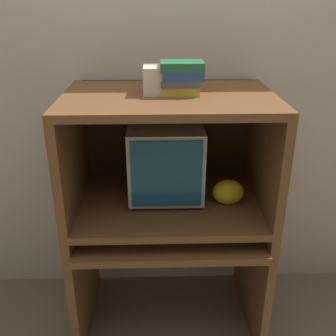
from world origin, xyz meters
The scene contains 10 objects.
wall_back centered at (0.00, 0.72, 1.30)m, with size 6.00×0.06×2.60m.
desk_base centered at (0.00, 0.29, 0.43)m, with size 0.97×0.69×0.67m.
desk_monitor_shelf centered at (0.00, 0.33, 0.75)m, with size 0.97×0.66×0.11m.
hutch_upper centered at (0.00, 0.36, 1.15)m, with size 0.97×0.66×0.55m.
crt_monitor centered at (-0.01, 0.41, 0.98)m, with size 0.36×0.42×0.38m.
keyboard centered at (-0.05, 0.20, 0.68)m, with size 0.44×0.15×0.03m.
mouse centered at (0.22, 0.20, 0.69)m, with size 0.06×0.04×0.03m.
snack_bag centered at (0.29, 0.29, 0.84)m, with size 0.15×0.12×0.13m.
book_stack centered at (0.05, 0.33, 1.40)m, with size 0.19×0.14×0.15m.
storage_box centered at (-0.03, 0.35, 1.38)m, with size 0.17×0.15×0.12m.
Camera 1 is at (-0.06, -1.43, 1.74)m, focal length 42.00 mm.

